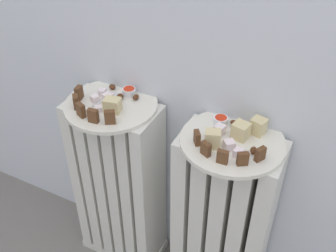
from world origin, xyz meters
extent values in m
cube|color=silver|center=(-0.19, 0.28, 0.01)|extent=(0.30, 0.16, 0.03)
cube|color=silver|center=(-0.31, 0.28, 0.35)|extent=(0.04, 0.16, 0.64)
cube|color=silver|center=(-0.26, 0.28, 0.35)|extent=(0.04, 0.16, 0.64)
cube|color=silver|center=(-0.21, 0.28, 0.35)|extent=(0.04, 0.16, 0.64)
cube|color=silver|center=(-0.16, 0.28, 0.35)|extent=(0.04, 0.16, 0.64)
cube|color=silver|center=(-0.11, 0.28, 0.35)|extent=(0.04, 0.16, 0.64)
cube|color=silver|center=(-0.06, 0.28, 0.35)|extent=(0.04, 0.16, 0.64)
cube|color=silver|center=(0.07, 0.28, 0.35)|extent=(0.05, 0.16, 0.64)
cube|color=silver|center=(0.13, 0.28, 0.35)|extent=(0.05, 0.16, 0.64)
cube|color=silver|center=(0.19, 0.28, 0.35)|extent=(0.05, 0.16, 0.64)
cube|color=silver|center=(0.25, 0.28, 0.35)|extent=(0.05, 0.16, 0.64)
cube|color=silver|center=(0.31, 0.28, 0.35)|extent=(0.05, 0.16, 0.64)
cylinder|color=silver|center=(-0.19, 0.28, 0.67)|extent=(0.28, 0.28, 0.01)
cylinder|color=silver|center=(0.19, 0.28, 0.67)|extent=(0.28, 0.28, 0.01)
cube|color=#56351E|center=(-0.28, 0.26, 0.70)|extent=(0.02, 0.03, 0.04)
cube|color=#56351E|center=(-0.26, 0.22, 0.70)|extent=(0.03, 0.03, 0.04)
cube|color=#56351E|center=(-0.23, 0.19, 0.70)|extent=(0.03, 0.02, 0.04)
cube|color=#56351E|center=(-0.18, 0.18, 0.70)|extent=(0.03, 0.02, 0.04)
cube|color=#56351E|center=(-0.14, 0.20, 0.70)|extent=(0.03, 0.03, 0.04)
cube|color=beige|center=(-0.16, 0.25, 0.70)|extent=(0.05, 0.04, 0.04)
cube|color=white|center=(-0.20, 0.23, 0.69)|extent=(0.03, 0.03, 0.02)
cube|color=white|center=(-0.20, 0.29, 0.69)|extent=(0.03, 0.03, 0.03)
cube|color=white|center=(-0.23, 0.30, 0.69)|extent=(0.03, 0.03, 0.02)
cube|color=white|center=(-0.23, 0.27, 0.69)|extent=(0.03, 0.03, 0.02)
ellipsoid|color=#4C2814|center=(-0.13, 0.33, 0.69)|extent=(0.02, 0.02, 0.02)
ellipsoid|color=#4C2814|center=(-0.17, 0.31, 0.69)|extent=(0.03, 0.03, 0.02)
ellipsoid|color=#4C2814|center=(-0.23, 0.35, 0.69)|extent=(0.03, 0.03, 0.01)
cylinder|color=white|center=(-0.16, 0.34, 0.69)|extent=(0.04, 0.04, 0.02)
cylinder|color=red|center=(-0.16, 0.34, 0.70)|extent=(0.03, 0.03, 0.01)
cube|color=#56351E|center=(0.11, 0.22, 0.70)|extent=(0.03, 0.03, 0.04)
cube|color=#56351E|center=(0.15, 0.19, 0.70)|extent=(0.03, 0.02, 0.04)
cube|color=#56351E|center=(0.19, 0.18, 0.70)|extent=(0.03, 0.01, 0.04)
cube|color=#56351E|center=(0.24, 0.20, 0.70)|extent=(0.03, 0.03, 0.04)
cube|color=#56351E|center=(0.27, 0.23, 0.70)|extent=(0.02, 0.03, 0.04)
cube|color=beige|center=(0.20, 0.30, 0.70)|extent=(0.05, 0.05, 0.04)
cube|color=beige|center=(0.15, 0.23, 0.70)|extent=(0.05, 0.04, 0.05)
cube|color=beige|center=(0.24, 0.34, 0.70)|extent=(0.04, 0.04, 0.04)
cube|color=white|center=(0.15, 0.29, 0.69)|extent=(0.03, 0.03, 0.03)
cube|color=white|center=(0.22, 0.22, 0.69)|extent=(0.03, 0.03, 0.02)
cube|color=white|center=(0.19, 0.24, 0.69)|extent=(0.04, 0.04, 0.03)
ellipsoid|color=#4C2814|center=(0.13, 0.27, 0.69)|extent=(0.02, 0.03, 0.02)
ellipsoid|color=#4C2814|center=(0.17, 0.34, 0.69)|extent=(0.03, 0.02, 0.01)
ellipsoid|color=#4C2814|center=(0.25, 0.25, 0.69)|extent=(0.02, 0.03, 0.02)
cylinder|color=white|center=(0.14, 0.33, 0.69)|extent=(0.04, 0.04, 0.02)
cylinder|color=red|center=(0.14, 0.33, 0.70)|extent=(0.03, 0.03, 0.01)
cube|color=silver|center=(-0.22, 0.27, 0.68)|extent=(0.03, 0.07, 0.00)
cube|color=silver|center=(-0.20, 0.32, 0.68)|extent=(0.03, 0.03, 0.00)
camera|label=1|loc=(0.40, -0.51, 1.34)|focal=42.65mm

